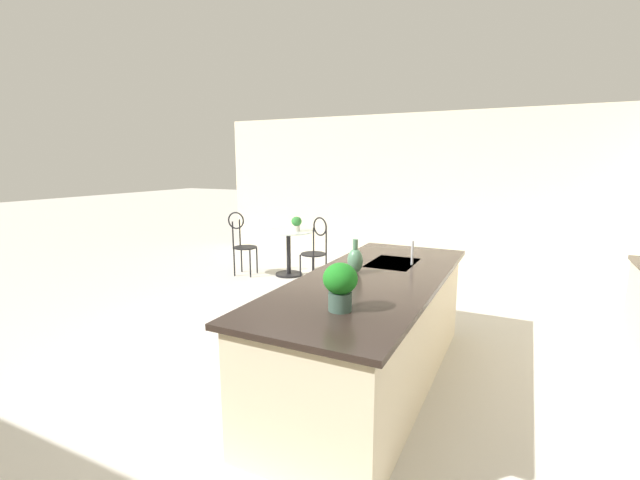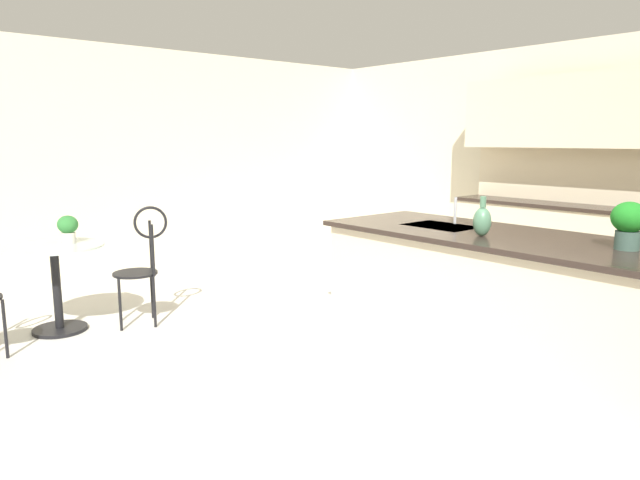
{
  "view_description": "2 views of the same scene",
  "coord_description": "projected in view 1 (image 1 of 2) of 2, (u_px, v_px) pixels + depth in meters",
  "views": [
    {
      "loc": [
        3.49,
        1.93,
        1.84
      ],
      "look_at": [
        -1.34,
        -0.44,
        0.85
      ],
      "focal_mm": 23.87,
      "sensor_mm": 36.0,
      "label": 1
    },
    {
      "loc": [
        2.62,
        -2.88,
        1.61
      ],
      "look_at": [
        -0.68,
        -0.07,
        0.85
      ],
      "focal_mm": 32.29,
      "sensor_mm": 36.0,
      "label": 2
    }
  ],
  "objects": [
    {
      "name": "ground_plane",
      "position": [
        300.0,
        349.0,
        4.25
      ],
      "size": [
        40.0,
        40.0,
        0.0
      ],
      "primitive_type": "plane",
      "color": "beige"
    },
    {
      "name": "wall_left_window",
      "position": [
        412.0,
        189.0,
        7.77
      ],
      "size": [
        0.12,
        7.8,
        2.7
      ],
      "primitive_type": "cube",
      "color": "beige",
      "rests_on": "ground"
    },
    {
      "name": "kitchen_island",
      "position": [
        372.0,
        330.0,
        3.53
      ],
      "size": [
        2.8,
        1.06,
        0.92
      ],
      "color": "beige",
      "rests_on": "ground"
    },
    {
      "name": "bistro_table",
      "position": [
        289.0,
        249.0,
        6.94
      ],
      "size": [
        0.8,
        0.8,
        0.74
      ],
      "color": "black",
      "rests_on": "ground"
    },
    {
      "name": "chair_near_window",
      "position": [
        316.0,
        247.0,
        6.4
      ],
      "size": [
        0.49,
        0.52,
        1.04
      ],
      "color": "black",
      "rests_on": "ground"
    },
    {
      "name": "chair_by_island",
      "position": [
        242.0,
        240.0,
        6.97
      ],
      "size": [
        0.45,
        0.51,
        1.04
      ],
      "color": "black",
      "rests_on": "ground"
    },
    {
      "name": "sink_faucet",
      "position": [
        412.0,
        253.0,
        3.84
      ],
      "size": [
        0.02,
        0.02,
        0.22
      ],
      "primitive_type": "cylinder",
      "color": "#B2B5BA",
      "rests_on": "kitchen_island"
    },
    {
      "name": "potted_plant_on_table",
      "position": [
        297.0,
        223.0,
        6.84
      ],
      "size": [
        0.17,
        0.17,
        0.24
      ],
      "color": "beige",
      "rests_on": "bistro_table"
    },
    {
      "name": "potted_plant_counter_far",
      "position": [
        340.0,
        284.0,
        2.63
      ],
      "size": [
        0.22,
        0.22,
        0.31
      ],
      "color": "#385147",
      "rests_on": "kitchen_island"
    },
    {
      "name": "vase_on_counter",
      "position": [
        355.0,
        260.0,
        3.55
      ],
      "size": [
        0.13,
        0.13,
        0.29
      ],
      "color": "#4C7A5B",
      "rests_on": "kitchen_island"
    }
  ]
}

